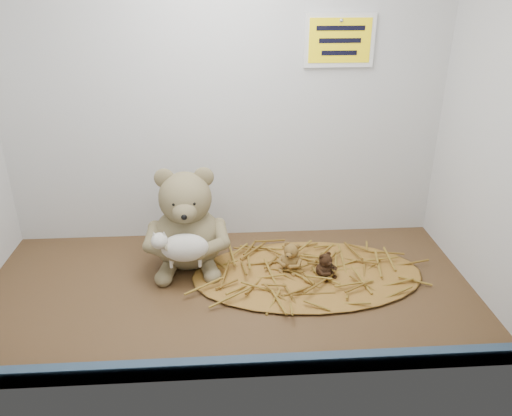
{
  "coord_description": "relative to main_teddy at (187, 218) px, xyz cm",
  "views": [
    {
      "loc": [
        -0.25,
        -102.93,
        69.29
      ],
      "look_at": [
        6.83,
        3.86,
        20.06
      ],
      "focal_mm": 35.0,
      "sensor_mm": 36.0,
      "label": 1
    }
  ],
  "objects": [
    {
      "name": "main_teddy",
      "position": [
        0.0,
        0.0,
        0.0
      ],
      "size": [
        22.47,
        23.65,
        27.05
      ],
      "primitive_type": null,
      "rotation": [
        0.0,
        0.0,
        0.03
      ],
      "color": "#766848",
      "rests_on": "shelf_floor"
    },
    {
      "name": "front_rail",
      "position": [
        10.42,
        -41.65,
        -11.73
      ],
      "size": [
        119.28,
        2.2,
        3.6
      ],
      "primitive_type": "cube",
      "color": "#334862",
      "rests_on": "shelf_floor"
    },
    {
      "name": "toy_lamb",
      "position": [
        0.0,
        -9.69,
        -3.16
      ],
      "size": [
        14.96,
        9.13,
        9.67
      ],
      "primitive_type": null,
      "color": "silver",
      "rests_on": "main_teddy"
    },
    {
      "name": "mini_teddy_brown",
      "position": [
        34.47,
        -9.86,
        -9.04
      ],
      "size": [
        7.66,
        7.74,
        6.69
      ],
      "primitive_type": null,
      "rotation": [
        0.0,
        0.0,
        0.59
      ],
      "color": "black",
      "rests_on": "straw_bed"
    },
    {
      "name": "wall_sign",
      "position": [
        40.42,
        16.55,
        41.47
      ],
      "size": [
        16.0,
        1.2,
        11.0
      ],
      "primitive_type": "cube",
      "color": "yellow",
      "rests_on": "back_wall"
    },
    {
      "name": "alcove_shell",
      "position": [
        10.42,
        -3.85,
        31.47
      ],
      "size": [
        120.4,
        60.2,
        90.4
      ],
      "color": "#3B2614",
      "rests_on": "ground"
    },
    {
      "name": "straw_bed",
      "position": [
        30.51,
        -7.93,
        -12.95
      ],
      "size": [
        59.01,
        34.27,
        1.14
      ],
      "primitive_type": "ellipsoid",
      "color": "brown",
      "rests_on": "shelf_floor"
    },
    {
      "name": "mini_teddy_tan",
      "position": [
        26.56,
        -6.01,
        -8.49
      ],
      "size": [
        8.74,
        8.87,
        7.8
      ],
      "primitive_type": null,
      "rotation": [
        0.0,
        0.0,
        -0.52
      ],
      "color": "brown",
      "rests_on": "straw_bed"
    }
  ]
}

